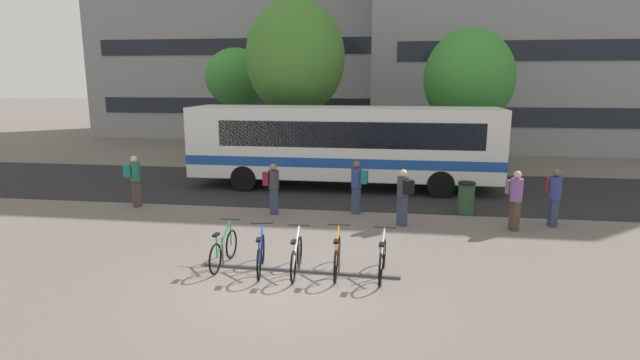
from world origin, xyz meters
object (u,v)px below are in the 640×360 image
(parked_bicycle_white_4, at_px, (382,260))
(commuter_teal_pack_3, at_px, (134,178))
(parked_bicycle_white_2, at_px, (296,257))
(commuter_red_pack_2, at_px, (554,194))
(street_tree_0, at_px, (469,79))
(commuter_teal_pack_0, at_px, (357,184))
(parked_bicycle_green_0, at_px, (224,250))
(commuter_maroon_pack_5, at_px, (272,185))
(parked_bicycle_orange_3, at_px, (337,257))
(city_bus, at_px, (341,144))
(parked_bicycle_blue_1, at_px, (261,255))
(commuter_black_pack_4, at_px, (403,194))
(street_tree_2, at_px, (295,58))
(street_tree_1, at_px, (236,78))
(trash_bin, at_px, (466,198))
(commuter_grey_pack_1, at_px, (515,196))

(parked_bicycle_white_4, height_order, commuter_teal_pack_3, commuter_teal_pack_3)
(parked_bicycle_white_2, xyz_separation_m, commuter_teal_pack_3, (-6.54, 5.02, 0.63))
(commuter_red_pack_2, xyz_separation_m, street_tree_0, (-1.30, 9.31, 3.30))
(parked_bicycle_white_2, xyz_separation_m, commuter_teal_pack_0, (0.96, 5.26, 0.61))
(parked_bicycle_green_0, height_order, commuter_maroon_pack_5, commuter_maroon_pack_5)
(parked_bicycle_orange_3, bearing_deg, street_tree_0, -20.82)
(city_bus, relative_size, parked_bicycle_orange_3, 6.98)
(commuter_teal_pack_3, bearing_deg, commuter_teal_pack_0, -37.76)
(commuter_teal_pack_3, height_order, commuter_maroon_pack_5, commuter_teal_pack_3)
(parked_bicycle_blue_1, xyz_separation_m, commuter_black_pack_4, (3.22, 4.05, 0.60))
(parked_bicycle_blue_1, distance_m, commuter_red_pack_2, 8.94)
(street_tree_0, bearing_deg, street_tree_2, -175.59)
(street_tree_2, bearing_deg, parked_bicycle_green_0, -86.23)
(parked_bicycle_blue_1, distance_m, commuter_teal_pack_3, 7.62)
(commuter_red_pack_2, relative_size, street_tree_1, 0.28)
(parked_bicycle_blue_1, relative_size, commuter_teal_pack_0, 0.99)
(commuter_teal_pack_3, relative_size, trash_bin, 1.70)
(parked_bicycle_white_4, xyz_separation_m, commuter_red_pack_2, (4.88, 4.62, 0.60))
(parked_bicycle_blue_1, relative_size, trash_bin, 1.65)
(parked_bicycle_white_4, bearing_deg, parked_bicycle_green_0, 90.85)
(commuter_maroon_pack_5, relative_size, street_tree_0, 0.25)
(parked_bicycle_green_0, bearing_deg, trash_bin, -46.09)
(parked_bicycle_orange_3, bearing_deg, city_bus, 2.88)
(commuter_grey_pack_1, relative_size, commuter_red_pack_2, 1.01)
(city_bus, relative_size, parked_bicycle_blue_1, 7.06)
(parked_bicycle_green_0, relative_size, commuter_black_pack_4, 1.02)
(trash_bin, distance_m, street_tree_0, 9.10)
(parked_bicycle_white_4, relative_size, trash_bin, 1.67)
(parked_bicycle_white_4, xyz_separation_m, street_tree_2, (-4.52, 13.31, 4.88))
(parked_bicycle_white_4, distance_m, trash_bin, 6.26)
(commuter_teal_pack_0, bearing_deg, street_tree_2, -56.22)
(trash_bin, bearing_deg, street_tree_1, 133.51)
(commuter_teal_pack_3, distance_m, street_tree_1, 13.25)
(commuter_maroon_pack_5, bearing_deg, street_tree_2, 82.53)
(parked_bicycle_orange_3, distance_m, street_tree_0, 15.12)
(parked_bicycle_white_2, distance_m, trash_bin, 7.32)
(street_tree_1, bearing_deg, parked_bicycle_green_0, -73.52)
(parked_bicycle_orange_3, bearing_deg, commuter_maroon_pack_5, 26.60)
(parked_bicycle_green_0, height_order, street_tree_0, street_tree_0)
(parked_bicycle_blue_1, height_order, street_tree_2, street_tree_2)
(parked_bicycle_white_2, height_order, commuter_maroon_pack_5, commuter_maroon_pack_5)
(commuter_red_pack_2, xyz_separation_m, street_tree_2, (-9.39, 8.69, 4.28))
(commuter_maroon_pack_5, xyz_separation_m, street_tree_2, (-0.91, 8.58, 4.31))
(commuter_red_pack_2, bearing_deg, street_tree_0, -176.69)
(parked_bicycle_green_0, xyz_separation_m, commuter_red_pack_2, (8.52, 4.50, 0.60))
(street_tree_0, height_order, street_tree_1, street_tree_0)
(commuter_grey_pack_1, bearing_deg, parked_bicycle_white_2, -72.89)
(parked_bicycle_orange_3, height_order, street_tree_1, street_tree_1)
(trash_bin, bearing_deg, parked_bicycle_blue_1, -132.23)
(parked_bicycle_white_4, bearing_deg, street_tree_0, -11.55)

